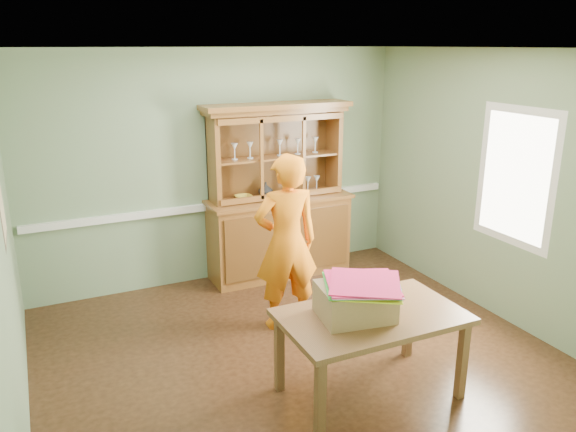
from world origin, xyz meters
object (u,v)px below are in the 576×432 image
cardboard_box (355,301)px  person (286,243)px  china_hutch (278,216)px  dining_table (371,323)px

cardboard_box → person: (0.04, 1.32, 0.04)m
china_hutch → dining_table: 2.64m
china_hutch → cardboard_box: (-0.52, -2.59, 0.11)m
china_hutch → person: size_ratio=1.18×
china_hutch → dining_table: (-0.38, -2.61, -0.10)m
cardboard_box → dining_table: bearing=-8.9°
dining_table → person: (-0.11, 1.34, 0.25)m
china_hutch → person: (-0.49, -1.27, 0.15)m
cardboard_box → person: 1.32m
cardboard_box → person: bearing=88.4°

